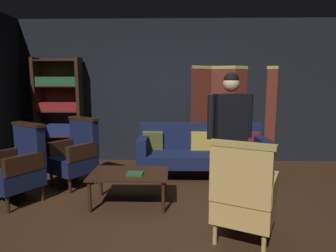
{
  "coord_description": "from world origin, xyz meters",
  "views": [
    {
      "loc": [
        0.1,
        -3.34,
        1.57
      ],
      "look_at": [
        0.0,
        0.8,
        0.95
      ],
      "focal_mm": 30.76,
      "sensor_mm": 36.0,
      "label": 1
    }
  ],
  "objects_px": {
    "bookshelf": "(60,110)",
    "velvet_couch": "(201,149)",
    "standing_figure": "(230,127)",
    "armchair_wing_right": "(19,166)",
    "folding_screen": "(233,113)",
    "book_green_cloth": "(135,174)",
    "armchair_gilt_accent": "(244,195)",
    "armchair_wing_left": "(76,154)",
    "coffee_table": "(130,176)"
  },
  "relations": [
    {
      "from": "coffee_table",
      "to": "book_green_cloth",
      "type": "bearing_deg",
      "value": -43.77
    },
    {
      "from": "armchair_gilt_accent",
      "to": "standing_figure",
      "type": "relative_size",
      "value": 0.61
    },
    {
      "from": "coffee_table",
      "to": "standing_figure",
      "type": "xyz_separation_m",
      "value": [
        1.27,
        -0.04,
        0.65
      ]
    },
    {
      "from": "velvet_couch",
      "to": "standing_figure",
      "type": "distance_m",
      "value": 1.4
    },
    {
      "from": "velvet_couch",
      "to": "armchair_wing_left",
      "type": "xyz_separation_m",
      "value": [
        -1.98,
        -0.5,
        0.04
      ]
    },
    {
      "from": "armchair_gilt_accent",
      "to": "coffee_table",
      "type": "bearing_deg",
      "value": 144.79
    },
    {
      "from": "armchair_wing_right",
      "to": "book_green_cloth",
      "type": "relative_size",
      "value": 5.18
    },
    {
      "from": "bookshelf",
      "to": "armchair_wing_left",
      "type": "xyz_separation_m",
      "value": [
        0.72,
        -1.24,
        -0.56
      ]
    },
    {
      "from": "armchair_wing_right",
      "to": "bookshelf",
      "type": "bearing_deg",
      "value": 95.67
    },
    {
      "from": "armchair_wing_left",
      "to": "standing_figure",
      "type": "relative_size",
      "value": 0.61
    },
    {
      "from": "armchair_gilt_accent",
      "to": "standing_figure",
      "type": "xyz_separation_m",
      "value": [
        0.01,
        0.85,
        0.54
      ]
    },
    {
      "from": "armchair_gilt_accent",
      "to": "armchair_wing_right",
      "type": "distance_m",
      "value": 2.89
    },
    {
      "from": "folding_screen",
      "to": "bookshelf",
      "type": "height_order",
      "value": "bookshelf"
    },
    {
      "from": "book_green_cloth",
      "to": "armchair_wing_right",
      "type": "bearing_deg",
      "value": 175.17
    },
    {
      "from": "coffee_table",
      "to": "armchair_wing_left",
      "type": "height_order",
      "value": "armchair_wing_left"
    },
    {
      "from": "armchair_wing_left",
      "to": "standing_figure",
      "type": "distance_m",
      "value": 2.39
    },
    {
      "from": "standing_figure",
      "to": "coffee_table",
      "type": "bearing_deg",
      "value": 178.04
    },
    {
      "from": "coffee_table",
      "to": "armchair_gilt_accent",
      "type": "distance_m",
      "value": 1.55
    },
    {
      "from": "armchair_wing_left",
      "to": "standing_figure",
      "type": "height_order",
      "value": "standing_figure"
    },
    {
      "from": "folding_screen",
      "to": "book_green_cloth",
      "type": "relative_size",
      "value": 9.46
    },
    {
      "from": "armchair_wing_right",
      "to": "standing_figure",
      "type": "relative_size",
      "value": 0.61
    },
    {
      "from": "book_green_cloth",
      "to": "coffee_table",
      "type": "bearing_deg",
      "value": 136.23
    },
    {
      "from": "folding_screen",
      "to": "bookshelf",
      "type": "bearing_deg",
      "value": -177.39
    },
    {
      "from": "folding_screen",
      "to": "coffee_table",
      "type": "distance_m",
      "value": 2.8
    },
    {
      "from": "armchair_gilt_accent",
      "to": "bookshelf",
      "type": "bearing_deg",
      "value": 135.77
    },
    {
      "from": "armchair_wing_right",
      "to": "book_green_cloth",
      "type": "distance_m",
      "value": 1.56
    },
    {
      "from": "standing_figure",
      "to": "armchair_wing_right",
      "type": "bearing_deg",
      "value": 177.99
    },
    {
      "from": "folding_screen",
      "to": "armchair_gilt_accent",
      "type": "relative_size",
      "value": 1.83
    },
    {
      "from": "coffee_table",
      "to": "armchair_wing_left",
      "type": "xyz_separation_m",
      "value": [
        -0.94,
        0.72,
        0.12
      ]
    },
    {
      "from": "armchair_gilt_accent",
      "to": "folding_screen",
      "type": "bearing_deg",
      "value": 81.01
    },
    {
      "from": "bookshelf",
      "to": "book_green_cloth",
      "type": "distance_m",
      "value": 2.75
    },
    {
      "from": "armchair_wing_left",
      "to": "velvet_couch",
      "type": "bearing_deg",
      "value": 14.2
    },
    {
      "from": "bookshelf",
      "to": "velvet_couch",
      "type": "bearing_deg",
      "value": -15.35
    },
    {
      "from": "coffee_table",
      "to": "standing_figure",
      "type": "distance_m",
      "value": 1.43
    },
    {
      "from": "folding_screen",
      "to": "standing_figure",
      "type": "bearing_deg",
      "value": -102.22
    },
    {
      "from": "bookshelf",
      "to": "standing_figure",
      "type": "distance_m",
      "value": 3.55
    },
    {
      "from": "bookshelf",
      "to": "velvet_couch",
      "type": "xyz_separation_m",
      "value": [
        2.7,
        -0.74,
        -0.59
      ]
    },
    {
      "from": "coffee_table",
      "to": "folding_screen",
      "type": "bearing_deg",
      "value": 50.58
    },
    {
      "from": "armchair_wing_left",
      "to": "armchair_wing_right",
      "type": "height_order",
      "value": "same"
    },
    {
      "from": "velvet_couch",
      "to": "armchair_wing_right",
      "type": "xyz_separation_m",
      "value": [
        -2.51,
        -1.16,
        0.04
      ]
    },
    {
      "from": "velvet_couch",
      "to": "folding_screen",
      "type": "bearing_deg",
      "value": 52.09
    },
    {
      "from": "folding_screen",
      "to": "armchair_wing_right",
      "type": "distance_m",
      "value": 3.84
    },
    {
      "from": "velvet_couch",
      "to": "book_green_cloth",
      "type": "bearing_deg",
      "value": -126.43
    },
    {
      "from": "armchair_wing_left",
      "to": "book_green_cloth",
      "type": "relative_size",
      "value": 5.18
    },
    {
      "from": "armchair_wing_left",
      "to": "armchair_wing_right",
      "type": "bearing_deg",
      "value": -128.91
    },
    {
      "from": "folding_screen",
      "to": "armchair_gilt_accent",
      "type": "distance_m",
      "value": 3.08
    },
    {
      "from": "standing_figure",
      "to": "book_green_cloth",
      "type": "xyz_separation_m",
      "value": [
        -1.19,
        -0.04,
        -0.59
      ]
    },
    {
      "from": "armchair_gilt_accent",
      "to": "velvet_couch",
      "type": "bearing_deg",
      "value": 96.05
    },
    {
      "from": "folding_screen",
      "to": "book_green_cloth",
      "type": "xyz_separation_m",
      "value": [
        -1.65,
        -2.19,
        -0.55
      ]
    },
    {
      "from": "coffee_table",
      "to": "armchair_wing_right",
      "type": "bearing_deg",
      "value": 177.95
    }
  ]
}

